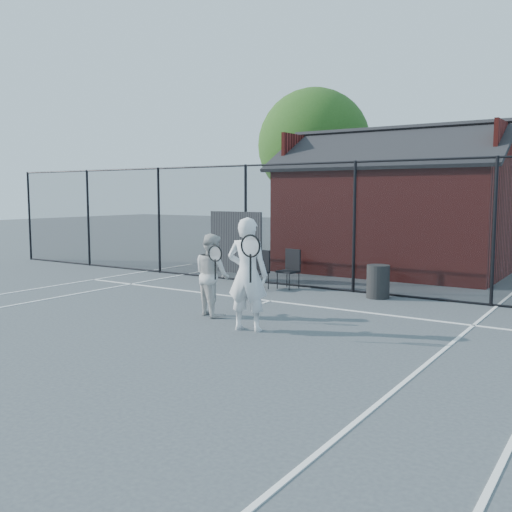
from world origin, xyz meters
The scene contains 10 objects.
ground centered at (0.00, 0.00, 0.00)m, with size 80.00×80.00×0.00m, color #404549.
court_lines centered at (0.00, -1.32, 0.01)m, with size 11.02×18.00×0.01m.
fence centered at (-0.30, 5.00, 1.45)m, with size 22.04×3.00×3.00m.
clubhouse centered at (0.50, 9.00, 1.61)m, with size 6.50×4.36×4.19m.
tree_left centered at (-4.50, 13.50, 4.19)m, with size 4.48×4.48×6.44m.
player_front centered at (1.05, 0.60, 0.94)m, with size 0.88×0.69×1.88m.
player_back centered at (-0.17, 1.22, 0.77)m, with size 0.91×0.83×1.53m.
chair_left centered at (-1.04, 4.10, 0.45)m, with size 0.43×0.45×0.90m, color black.
chair_right centered at (-0.50, 4.60, 0.46)m, with size 0.44×0.46×0.91m, color black.
waste_bin centered at (1.76, 4.60, 0.36)m, with size 0.50×0.50×0.72m, color black.
Camera 1 is at (6.26, -7.06, 2.25)m, focal length 40.00 mm.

